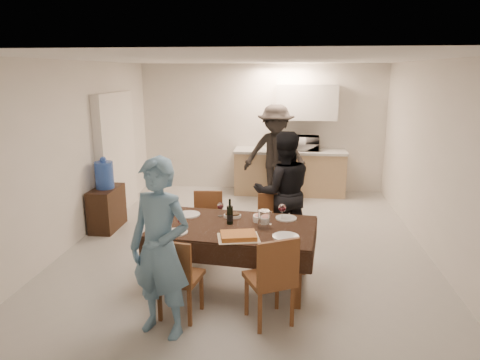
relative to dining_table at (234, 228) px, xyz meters
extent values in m
cube|color=#ABABA6|center=(0.05, 1.24, -0.69)|extent=(5.00, 6.00, 0.02)
cube|color=white|center=(0.05, 1.24, 1.91)|extent=(5.00, 6.00, 0.02)
cube|color=silver|center=(0.05, 4.24, 0.61)|extent=(5.00, 0.02, 2.60)
cube|color=silver|center=(0.05, -1.76, 0.61)|extent=(5.00, 0.02, 2.60)
cube|color=silver|center=(-2.45, 1.24, 0.61)|extent=(0.02, 6.00, 2.60)
cube|color=silver|center=(2.55, 1.24, 0.61)|extent=(0.02, 6.00, 2.60)
cube|color=white|center=(-2.37, 2.44, 0.36)|extent=(0.15, 1.40, 2.10)
cube|color=tan|center=(0.65, 3.92, -0.26)|extent=(2.20, 0.60, 0.86)
cube|color=#A6A6A2|center=(0.65, 3.92, 0.20)|extent=(2.24, 0.64, 0.05)
cube|color=silver|center=(0.95, 4.06, 1.16)|extent=(1.20, 0.34, 0.70)
cube|color=black|center=(0.00, 0.00, 0.01)|extent=(1.95, 1.26, 0.04)
cube|color=brown|center=(0.00, 0.00, -0.35)|extent=(0.07, 0.07, 0.68)
cube|color=brown|center=(-0.45, -0.75, -0.26)|extent=(0.46, 0.46, 0.05)
cube|color=brown|center=(-0.45, -0.93, -0.03)|extent=(0.40, 0.10, 0.43)
cube|color=brown|center=(0.45, -0.75, -0.23)|extent=(0.57, 0.57, 0.05)
cube|color=brown|center=(0.45, -0.94, 0.02)|extent=(0.40, 0.23, 0.46)
cube|color=brown|center=(-0.45, 0.75, -0.27)|extent=(0.43, 0.43, 0.05)
cube|color=brown|center=(-0.45, 0.57, -0.04)|extent=(0.39, 0.08, 0.42)
cube|color=brown|center=(0.45, 0.75, -0.27)|extent=(0.47, 0.47, 0.05)
cube|color=brown|center=(0.45, 0.57, -0.04)|extent=(0.39, 0.13, 0.42)
cube|color=#311E10|center=(-2.23, 1.58, -0.35)|extent=(0.36, 0.72, 0.67)
cylinder|color=blue|center=(-2.23, 1.58, 0.19)|extent=(0.28, 0.28, 0.42)
cylinder|color=white|center=(0.35, -0.05, 0.14)|extent=(0.14, 0.14, 0.21)
cube|color=#C17838|center=(0.10, -0.38, 0.06)|extent=(0.50, 0.42, 0.05)
cylinder|color=silver|center=(0.30, 0.18, 0.07)|extent=(0.18, 0.18, 0.07)
cylinder|color=silver|center=(-0.05, 0.28, 0.05)|extent=(0.19, 0.19, 0.03)
cylinder|color=silver|center=(-0.60, -0.30, 0.04)|extent=(0.26, 0.26, 0.01)
cylinder|color=silver|center=(0.60, -0.30, 0.04)|extent=(0.29, 0.29, 0.02)
cylinder|color=silver|center=(-0.60, 0.30, 0.04)|extent=(0.29, 0.29, 0.02)
cylinder|color=silver|center=(0.60, 0.30, 0.04)|extent=(0.26, 0.26, 0.01)
imported|color=silver|center=(0.95, 3.92, 0.36)|extent=(0.52, 0.35, 0.29)
imported|color=#5E89A9|center=(-0.55, -1.05, 0.17)|extent=(0.72, 0.58, 1.72)
imported|color=black|center=(0.55, 1.05, 0.15)|extent=(0.93, 0.79, 1.68)
imported|color=black|center=(0.36, 3.47, 0.23)|extent=(1.19, 0.69, 1.85)
camera|label=1|loc=(0.59, -4.61, 1.76)|focal=32.00mm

